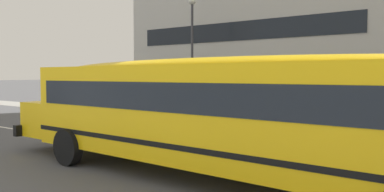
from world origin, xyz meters
The scene contains 5 objects.
ground_plane centered at (0.00, 0.00, 0.00)m, with size 400.00×400.00×0.00m, color #4C4C4F.
lane_centreline centered at (0.00, 0.00, 0.00)m, with size 110.00×0.16×0.01m, color silver.
school_bus centered at (-3.23, -1.79, 1.77)m, with size 13.42×3.43×2.98m.
parked_car_grey_mid_block centered at (-14.52, 5.91, 0.84)m, with size 3.91×1.89×1.64m.
street_lamp centered at (-10.83, 7.79, 4.31)m, with size 0.44×0.44×6.80m.
Camera 1 is at (1.84, -9.49, 2.55)m, focal length 35.60 mm.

